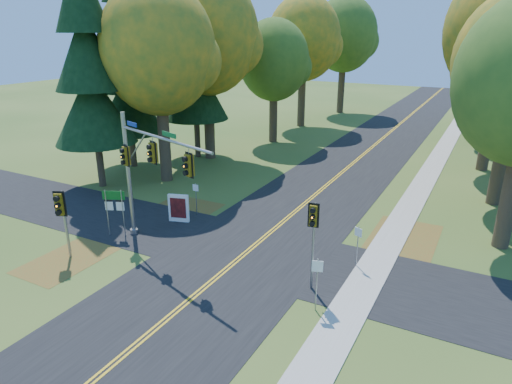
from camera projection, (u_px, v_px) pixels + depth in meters
The scene contains 27 objects.
ground at pixel (229, 267), 22.07m from camera, with size 160.00×160.00×0.00m, color #33531D.
road_main at pixel (229, 267), 22.07m from camera, with size 8.00×160.00×0.02m, color black.
road_cross at pixel (249, 250), 23.73m from camera, with size 60.00×6.00×0.02m, color black.
centerline_left at pixel (228, 266), 22.10m from camera, with size 0.10×160.00×0.01m, color gold.
centerline_right at pixel (231, 267), 22.02m from camera, with size 0.10×160.00×0.01m, color gold.
sidewalk_east at pixel (354, 300), 19.31m from camera, with size 1.60×160.00×0.06m, color #9E998E.
leaf_patch_w_near at pixel (173, 215), 28.27m from camera, with size 4.00×6.00×0.00m, color brown.
leaf_patch_e at pixel (399, 247), 24.03m from camera, with size 3.50×8.00×0.00m, color brown.
leaf_patch_w_far at pixel (71, 258), 22.90m from camera, with size 3.00×5.00×0.00m, color brown.
tree_w_a at pixel (160, 50), 31.58m from camera, with size 8.00×8.00×14.15m.
tree_w_b at pixel (208, 35), 37.27m from camera, with size 8.60×8.60×15.38m.
tree_w_c at pixel (275, 61), 43.92m from camera, with size 6.80×6.80×11.91m.
tree_e_c at pixel (507, 32), 33.74m from camera, with size 8.80×8.80×15.79m.
tree_w_d at pixel (304, 39), 50.79m from camera, with size 8.20×8.20×14.56m.
tree_e_d at pixel (496, 58), 42.45m from camera, with size 7.00×7.00×12.32m.
tree_w_e at pixel (345, 35), 59.20m from camera, with size 8.40×8.40×14.97m.
pine_a at pixel (87, 55), 30.37m from camera, with size 5.60×5.60×19.48m.
pine_b at pixel (125, 65), 35.53m from camera, with size 5.60×5.60×17.31m.
pine_c at pixel (193, 44), 37.83m from camera, with size 5.60×5.60×20.56m.
traffic_mast at pixel (145, 165), 22.84m from camera, with size 7.22×2.59×6.87m.
east_signal_pole at pixel (313, 225), 19.06m from camera, with size 0.48×0.56×4.14m.
ped_signal_pole at pixel (61, 209), 21.98m from camera, with size 0.53×0.65×3.60m.
route_sign_cluster at pixel (114, 204), 24.83m from camera, with size 1.16×0.53×2.68m.
info_kiosk at pixel (179, 208), 26.97m from camera, with size 1.23×0.54×1.71m.
reg_sign_e_north at pixel (358, 239), 21.65m from camera, with size 0.38×0.18×2.11m.
reg_sign_e_south at pixel (317, 276), 18.15m from camera, with size 0.44×0.17×2.36m.
reg_sign_w at pixel (196, 193), 27.91m from camera, with size 0.38×0.07×2.00m.
Camera 1 is at (10.35, -16.62, 10.89)m, focal length 32.00 mm.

